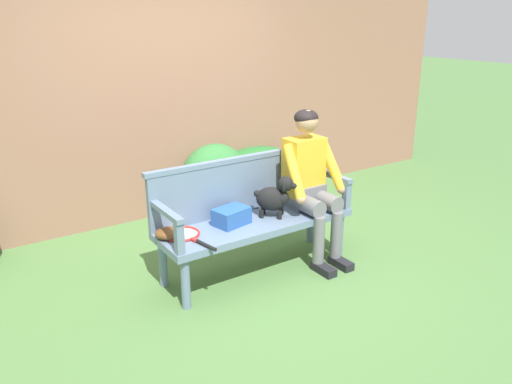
% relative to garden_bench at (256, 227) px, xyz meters
% --- Properties ---
extents(ground_plane, '(40.00, 40.00, 0.00)m').
position_rel_garden_bench_xyz_m(ground_plane, '(0.00, 0.00, -0.41)').
color(ground_plane, '#4C753D').
extents(brick_garden_fence, '(8.00, 0.30, 2.36)m').
position_rel_garden_bench_xyz_m(brick_garden_fence, '(0.00, 1.81, 0.77)').
color(brick_garden_fence, '#936651').
rests_on(brick_garden_fence, ground).
extents(hedge_bush_mid_left, '(1.15, 0.89, 0.66)m').
position_rel_garden_bench_xyz_m(hedge_bush_mid_left, '(0.97, 1.40, -0.08)').
color(hedge_bush_mid_left, '#286B2D').
rests_on(hedge_bush_mid_left, ground).
extents(hedge_bush_far_left, '(0.78, 0.63, 0.76)m').
position_rel_garden_bench_xyz_m(hedge_bush_far_left, '(0.43, 1.47, -0.03)').
color(hedge_bush_far_left, '#337538').
rests_on(hedge_bush_far_left, ground).
extents(hedge_bush_far_right, '(1.03, 0.74, 0.61)m').
position_rel_garden_bench_xyz_m(hedge_bush_far_right, '(0.99, 1.42, -0.11)').
color(hedge_bush_far_right, '#1E5B23').
rests_on(hedge_bush_far_right, ground).
extents(garden_bench, '(1.70, 0.53, 0.47)m').
position_rel_garden_bench_xyz_m(garden_bench, '(0.00, 0.00, 0.00)').
color(garden_bench, slate).
rests_on(garden_bench, ground).
extents(bench_backrest, '(1.74, 0.06, 0.50)m').
position_rel_garden_bench_xyz_m(bench_backrest, '(0.00, 0.24, 0.31)').
color(bench_backrest, slate).
rests_on(bench_backrest, garden_bench).
extents(bench_armrest_left_end, '(0.06, 0.53, 0.28)m').
position_rel_garden_bench_xyz_m(bench_armrest_left_end, '(-0.81, -0.09, 0.26)').
color(bench_armrest_left_end, slate).
rests_on(bench_armrest_left_end, garden_bench).
extents(bench_armrest_right_end, '(0.06, 0.53, 0.28)m').
position_rel_garden_bench_xyz_m(bench_armrest_right_end, '(0.81, -0.09, 0.26)').
color(bench_armrest_right_end, slate).
rests_on(bench_armrest_right_end, garden_bench).
extents(person_seated, '(0.56, 0.67, 1.34)m').
position_rel_garden_bench_xyz_m(person_seated, '(0.56, -0.02, 0.33)').
color(person_seated, black).
rests_on(person_seated, ground).
extents(dog_on_bench, '(0.33, 0.32, 0.36)m').
position_rel_garden_bench_xyz_m(dog_on_bench, '(0.18, -0.03, 0.24)').
color(dog_on_bench, black).
rests_on(dog_on_bench, garden_bench).
extents(tennis_racket, '(0.34, 0.58, 0.03)m').
position_rel_garden_bench_xyz_m(tennis_racket, '(-0.65, 0.04, 0.07)').
color(tennis_racket, red).
rests_on(tennis_racket, garden_bench).
extents(baseball_glove, '(0.27, 0.25, 0.09)m').
position_rel_garden_bench_xyz_m(baseball_glove, '(-0.76, 0.06, 0.11)').
color(baseball_glove, brown).
rests_on(baseball_glove, garden_bench).
extents(sports_bag, '(0.32, 0.26, 0.14)m').
position_rel_garden_bench_xyz_m(sports_bag, '(-0.22, 0.04, 0.13)').
color(sports_bag, '#2856A3').
rests_on(sports_bag, garden_bench).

